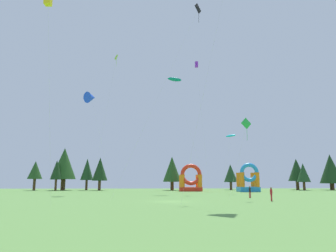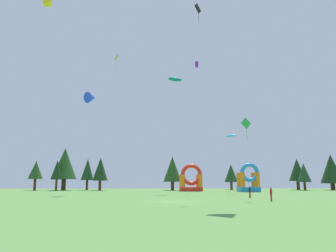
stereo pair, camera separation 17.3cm
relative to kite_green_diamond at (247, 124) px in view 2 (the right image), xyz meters
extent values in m
plane|color=#5B8C42|center=(-10.02, -2.48, -9.79)|extent=(120.00, 120.00, 0.00)
pyramid|color=green|center=(0.01, -0.01, 0.05)|extent=(1.17, 0.62, 1.15)
cylinder|color=green|center=(-0.02, 0.07, -1.08)|extent=(0.04, 0.04, 2.24)
cylinder|color=silver|center=(-1.21, 0.67, -4.87)|extent=(2.40, 1.21, 9.84)
ellipsoid|color=#0C7F7A|center=(-8.11, 21.90, 13.31)|extent=(2.96, 1.24, 1.23)
cylinder|color=silver|center=(-4.87, 21.99, 1.76)|extent=(6.49, 0.18, 23.10)
cone|color=blue|center=(-24.16, 17.43, 8.02)|extent=(3.03, 3.05, 2.40)
cylinder|color=silver|center=(-21.51, 15.41, -0.89)|extent=(5.31, 4.05, 17.81)
pyramid|color=black|center=(-5.75, 2.09, 17.69)|extent=(1.14, 1.28, 1.36)
cylinder|color=black|center=(-5.82, 2.15, 16.59)|extent=(0.04, 0.04, 2.17)
cylinder|color=silver|center=(-11.77, 1.55, 3.94)|extent=(11.91, 1.22, 27.48)
cylinder|color=silver|center=(-6.62, -6.97, 3.09)|extent=(5.71, 0.96, 25.76)
pyramid|color=#8CD826|center=(-19.88, 20.00, 17.03)|extent=(0.99, 1.19, 1.11)
cylinder|color=#8CD826|center=(-19.95, 19.96, 16.16)|extent=(0.04, 0.04, 1.79)
cylinder|color=silver|center=(-21.08, 15.12, 3.63)|extent=(2.27, 9.70, 26.85)
cube|color=yellow|center=(-22.45, -12.35, 9.33)|extent=(0.66, 0.66, 0.40)
cylinder|color=silver|center=(-22.33, -10.40, -0.11)|extent=(0.25, 3.93, 19.36)
ellipsoid|color=#19B7CC|center=(2.49, 18.82, 1.14)|extent=(2.13, 1.78, 0.79)
cylinder|color=silver|center=(1.58, 19.42, -4.32)|extent=(1.84, 1.21, 10.94)
cube|color=purple|center=(-3.48, 22.05, 16.36)|extent=(0.62, 0.62, 0.55)
cube|color=purple|center=(-3.48, 22.05, 17.01)|extent=(0.62, 0.62, 0.55)
cylinder|color=silver|center=(-2.96, 18.81, 3.45)|extent=(1.06, 6.51, 26.48)
cylinder|color=#B21E26|center=(1.40, 4.87, -9.40)|extent=(0.16, 0.16, 0.79)
cylinder|color=#B21E26|center=(1.54, 4.79, -9.40)|extent=(0.16, 0.16, 0.79)
cylinder|color=black|center=(1.47, 4.83, -8.69)|extent=(0.38, 0.38, 0.63)
sphere|color=brown|center=(1.47, 4.83, -8.27)|extent=(0.21, 0.21, 0.21)
cylinder|color=#B21E26|center=(1.91, -2.38, -9.39)|extent=(0.16, 0.16, 0.80)
cylinder|color=#B21E26|center=(1.79, -2.48, -9.39)|extent=(0.16, 0.16, 0.80)
cylinder|color=#B21E26|center=(1.85, -2.43, -8.68)|extent=(0.40, 0.40, 0.63)
sphere|color=brown|center=(1.85, -2.43, -8.25)|extent=(0.22, 0.22, 0.22)
cube|color=#268CD8|center=(8.58, 29.43, -9.27)|extent=(4.35, 3.81, 1.04)
cylinder|color=orange|center=(6.94, 28.06, -7.19)|extent=(1.07, 1.07, 3.13)
cylinder|color=orange|center=(10.23, 28.06, -7.19)|extent=(1.07, 1.07, 3.13)
cylinder|color=orange|center=(6.94, 30.80, -7.19)|extent=(1.07, 1.07, 3.13)
cylinder|color=orange|center=(10.23, 30.80, -7.19)|extent=(1.07, 1.07, 3.13)
torus|color=#268CD8|center=(8.58, 28.06, -5.62)|extent=(4.14, 0.85, 4.14)
cube|color=red|center=(-3.75, 33.49, -9.34)|extent=(5.07, 3.87, 0.90)
cylinder|color=orange|center=(-5.74, 32.10, -7.46)|extent=(1.08, 1.08, 2.86)
cylinder|color=orange|center=(-1.75, 32.10, -7.46)|extent=(1.08, 1.08, 2.86)
cylinder|color=orange|center=(-5.74, 34.88, -7.46)|extent=(1.08, 1.08, 2.86)
cylinder|color=orange|center=(-1.75, 34.88, -7.46)|extent=(1.08, 1.08, 2.86)
torus|color=red|center=(-3.75, 32.10, -6.02)|extent=(4.85, 0.87, 4.85)
cylinder|color=#4C331E|center=(-41.84, 39.88, -8.39)|extent=(0.64, 0.64, 2.79)
cone|color=#234C1E|center=(-41.84, 39.88, -4.77)|extent=(3.56, 3.56, 4.45)
cylinder|color=#4C331E|center=(-36.11, 38.31, -8.46)|extent=(0.52, 0.52, 2.66)
cone|color=#193819|center=(-36.11, 38.31, -4.78)|extent=(2.91, 2.91, 4.71)
cylinder|color=#4C331E|center=(-35.10, 40.93, -8.41)|extent=(1.10, 1.10, 2.76)
cone|color=#234C1E|center=(-35.10, 40.93, -3.08)|extent=(6.09, 6.09, 7.90)
cylinder|color=#4C331E|center=(-29.45, 41.84, -8.52)|extent=(0.58, 0.58, 2.53)
cone|color=#1E4221|center=(-29.45, 41.84, -4.53)|extent=(3.22, 3.22, 5.46)
cylinder|color=#4C331E|center=(-25.69, 39.05, -8.60)|extent=(0.68, 0.68, 2.39)
cone|color=#193819|center=(-25.69, 39.05, -4.56)|extent=(3.80, 3.80, 5.69)
cylinder|color=#4C331E|center=(-7.69, 39.38, -8.73)|extent=(0.83, 0.83, 2.12)
cone|color=#234C1E|center=(-7.69, 39.38, -4.52)|extent=(4.61, 4.61, 6.30)
cylinder|color=#4C331E|center=(7.99, 42.59, -8.79)|extent=(0.65, 0.65, 2.01)
cone|color=#1E4221|center=(7.99, 42.59, -5.45)|extent=(3.59, 3.59, 4.65)
cylinder|color=#4C331E|center=(25.36, 37.91, -8.77)|extent=(0.60, 0.60, 2.05)
cone|color=#1E4221|center=(25.36, 37.91, -5.41)|extent=(3.33, 3.33, 4.68)
cylinder|color=#4C331E|center=(25.54, 41.96, -8.65)|extent=(0.80, 0.80, 2.28)
cone|color=#193819|center=(25.54, 41.96, -4.57)|extent=(4.45, 4.45, 5.88)
cylinder|color=#4C331E|center=(33.48, 39.59, -8.94)|extent=(1.03, 1.03, 1.70)
cone|color=#193819|center=(33.48, 39.59, -4.36)|extent=(5.72, 5.72, 7.47)
camera|label=1|loc=(-12.21, -40.17, -7.33)|focal=33.48mm
camera|label=2|loc=(-12.04, -40.18, -7.33)|focal=33.48mm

